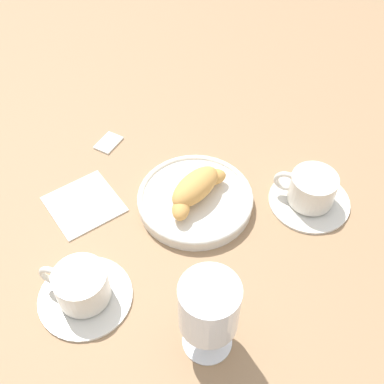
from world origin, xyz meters
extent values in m
plane|color=#997551|center=(0.00, 0.00, 0.00)|extent=(2.20, 2.20, 0.00)
cylinder|color=silver|center=(0.00, 0.00, 0.01)|extent=(0.19, 0.19, 0.02)
torus|color=silver|center=(0.00, 0.00, 0.02)|extent=(0.19, 0.19, 0.01)
ellipsoid|color=#D6994C|center=(0.00, 0.00, 0.05)|extent=(0.10, 0.06, 0.04)
ellipsoid|color=#D6994C|center=(0.04, 0.01, 0.04)|extent=(0.05, 0.05, 0.03)
ellipsoid|color=#D6994C|center=(-0.04, 0.00, 0.04)|extent=(0.05, 0.05, 0.03)
cylinder|color=silver|center=(-0.14, 0.13, 0.00)|extent=(0.14, 0.14, 0.01)
cylinder|color=silver|center=(-0.14, 0.13, 0.03)|extent=(0.08, 0.08, 0.05)
cylinder|color=brown|center=(-0.14, 0.13, 0.06)|extent=(0.07, 0.07, 0.01)
torus|color=silver|center=(-0.12, 0.09, 0.04)|extent=(0.03, 0.04, 0.04)
cylinder|color=silver|center=(0.24, 0.02, 0.00)|extent=(0.14, 0.14, 0.01)
cylinder|color=silver|center=(0.24, 0.02, 0.03)|extent=(0.08, 0.08, 0.05)
cylinder|color=brown|center=(0.24, 0.02, 0.06)|extent=(0.07, 0.07, 0.01)
torus|color=silver|center=(0.26, -0.02, 0.04)|extent=(0.03, 0.04, 0.04)
cylinder|color=white|center=(0.15, 0.19, 0.00)|extent=(0.07, 0.07, 0.01)
cylinder|color=white|center=(0.15, 0.19, 0.03)|extent=(0.01, 0.01, 0.05)
cylinder|color=white|center=(0.15, 0.19, 0.10)|extent=(0.08, 0.08, 0.08)
cylinder|color=gold|center=(0.15, 0.19, 0.09)|extent=(0.07, 0.07, 0.05)
cube|color=white|center=(0.02, -0.22, 0.00)|extent=(0.06, 0.05, 0.01)
cube|color=silver|center=(0.14, -0.13, 0.00)|extent=(0.12, 0.12, 0.01)
camera|label=1|loc=(0.36, 0.37, 0.64)|focal=45.83mm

